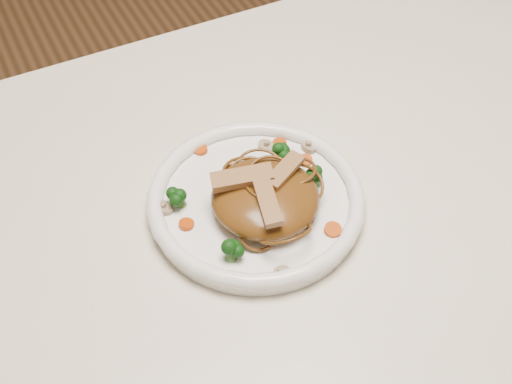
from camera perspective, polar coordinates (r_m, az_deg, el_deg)
name	(u,v)px	position (r m, az deg, el deg)	size (l,w,h in m)	color
table	(303,245)	(0.90, 4.05, -4.53)	(1.20, 0.80, 0.75)	#EDE6C9
plate	(256,204)	(0.80, 0.00, -1.05)	(0.26, 0.26, 0.02)	white
noodle_mound	(265,197)	(0.77, 0.80, -0.47)	(0.13, 0.13, 0.04)	brown
chicken_a	(284,170)	(0.77, 2.46, 1.87)	(0.06, 0.02, 0.01)	#A9854F
chicken_b	(242,178)	(0.76, -1.21, 1.25)	(0.07, 0.02, 0.01)	#A9854F
chicken_c	(268,203)	(0.73, 1.04, -0.94)	(0.06, 0.02, 0.01)	#A9854F
broccoli_0	(284,153)	(0.83, 2.43, 3.38)	(0.02, 0.02, 0.03)	#0E400D
broccoli_1	(180,197)	(0.79, -6.53, -0.44)	(0.02, 0.02, 0.03)	#0E400D
broccoli_2	(231,251)	(0.73, -2.19, -5.09)	(0.02, 0.02, 0.03)	#0E400D
broccoli_3	(316,175)	(0.80, 5.18, 1.47)	(0.03, 0.03, 0.03)	#0E400D
carrot_0	(279,144)	(0.86, 2.03, 4.16)	(0.02, 0.02, 0.01)	#CB3B07
carrot_1	(186,224)	(0.77, -5.99, -2.76)	(0.02, 0.02, 0.01)	#CB3B07
carrot_2	(305,161)	(0.84, 4.25, 2.71)	(0.02, 0.02, 0.01)	#CB3B07
carrot_3	(201,150)	(0.85, -4.77, 3.63)	(0.02, 0.02, 0.01)	#CB3B07
carrot_4	(333,230)	(0.77, 6.62, -3.24)	(0.02, 0.02, 0.01)	#CB3B07
mushroom_0	(281,273)	(0.73, 2.15, -6.95)	(0.02, 0.02, 0.01)	tan
mushroom_1	(308,146)	(0.86, 4.53, 3.93)	(0.03, 0.03, 0.01)	tan
mushroom_2	(163,207)	(0.79, -8.02, -1.33)	(0.03, 0.03, 0.01)	tan
mushroom_3	(267,146)	(0.85, 0.92, 3.98)	(0.02, 0.02, 0.01)	tan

